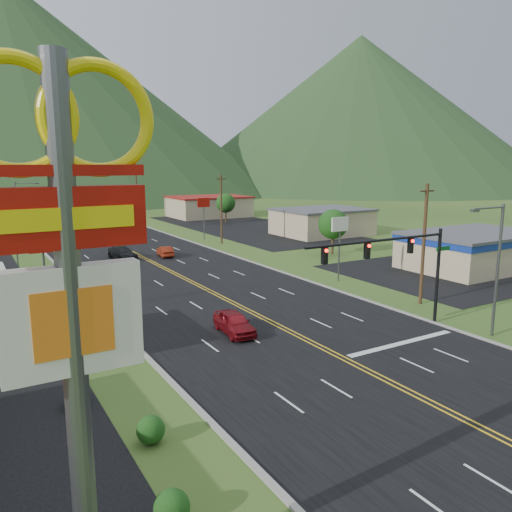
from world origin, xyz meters
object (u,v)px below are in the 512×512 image
streetlight_west (20,208)px  pylon_sign (68,266)px  car_red_near (234,323)px  car_red_far (165,252)px  car_dark_mid (123,253)px  streetlight_east (495,262)px  traffic_signal (399,257)px

streetlight_west → pylon_sign: bearing=-94.5°
streetlight_west → car_red_near: 51.55m
pylon_sign → car_red_far: bearing=67.4°
car_dark_mid → car_red_far: 5.21m
car_red_far → streetlight_east: bearing=108.9°
pylon_sign → traffic_signal: (23.48, 12.00, -3.97)m
traffic_signal → car_red_far: bearing=96.3°
car_red_near → car_dark_mid: bearing=93.0°
pylon_sign → streetlight_east: bearing=15.8°
streetlight_east → car_red_near: (-14.69, 9.29, -4.42)m
streetlight_east → streetlight_west: (-22.86, 60.00, 0.00)m
pylon_sign → traffic_signal: 26.67m
streetlight_west → car_red_near: size_ratio=2.02×
traffic_signal → car_dark_mid: traffic_signal is taller
streetlight_east → car_dark_mid: 42.63m
traffic_signal → car_red_near: bearing=152.1°
pylon_sign → car_dark_mid: bearing=73.2°
traffic_signal → streetlight_west: 58.88m
traffic_signal → car_red_far: traffic_signal is taller
streetlight_east → car_red_near: streetlight_east is taller
streetlight_east → car_dark_mid: bearing=108.8°
car_red_near → car_dark_mid: car_red_near is taller
traffic_signal → car_dark_mid: size_ratio=2.52×
streetlight_west → traffic_signal: bearing=-72.0°
traffic_signal → pylon_sign: bearing=-152.9°
car_red_far → pylon_sign: bearing=74.0°
traffic_signal → car_red_far: (-3.86, 35.24, -4.68)m
car_dark_mid → car_red_far: bearing=-19.1°
streetlight_west → car_red_near: streetlight_west is taller
streetlight_west → car_dark_mid: streetlight_west is taller
streetlight_east → car_dark_mid: streetlight_east is taller
streetlight_west → car_red_near: (8.16, -50.71, -4.42)m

